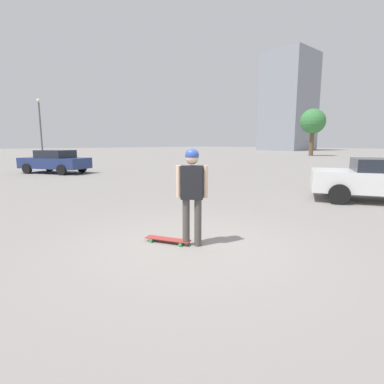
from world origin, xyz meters
TOP-DOWN VIEW (x-y plane):
  - ground_plane at (0.00, 0.00)m, footprint 220.00×220.00m
  - person at (0.00, 0.00)m, footprint 0.45×0.42m
  - skateboard at (-0.42, -0.25)m, footprint 0.89×0.58m
  - car_parked_near at (0.96, 7.36)m, footprint 4.54×3.58m
  - car_parked_far at (-15.85, 2.63)m, footprint 4.63×3.66m
  - building_block_distant at (-37.83, 66.94)m, footprint 10.67×11.36m
  - tree_distant at (-17.38, 39.32)m, footprint 3.60×3.60m
  - lamp_post at (-20.83, 3.35)m, footprint 0.28×0.28m

SIDE VIEW (x-z plane):
  - ground_plane at x=0.00m, z-range 0.00..0.00m
  - skateboard at x=-0.42m, z-range 0.03..0.10m
  - car_parked_near at x=0.96m, z-range 0.04..1.44m
  - car_parked_far at x=-15.85m, z-range 0.03..1.47m
  - person at x=0.00m, z-range 0.21..2.01m
  - lamp_post at x=-20.83m, z-range 0.48..5.63m
  - tree_distant at x=-17.38m, z-range 1.51..8.30m
  - building_block_distant at x=-37.83m, z-range 0.00..23.91m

